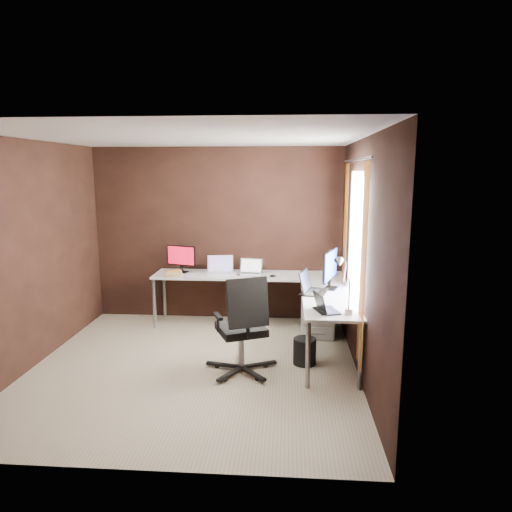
{
  "coord_description": "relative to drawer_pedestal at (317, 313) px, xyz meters",
  "views": [
    {
      "loc": [
        1.03,
        -4.73,
        2.16
      ],
      "look_at": [
        0.62,
        0.95,
        1.1
      ],
      "focal_mm": 32.0,
      "sensor_mm": 36.0,
      "label": 1
    }
  ],
  "objects": [
    {
      "name": "mouse_corner",
      "position": [
        -0.61,
        0.19,
        0.45
      ],
      "size": [
        0.11,
        0.09,
        0.04
      ],
      "primitive_type": "ellipsoid",
      "rotation": [
        0.0,
        0.0,
        0.38
      ],
      "color": "black",
      "rests_on": "desk"
    },
    {
      "name": "monitor_right",
      "position": [
        0.12,
        -0.38,
        0.7
      ],
      "size": [
        0.23,
        0.57,
        0.48
      ],
      "rotation": [
        0.0,
        0.0,
        1.24
      ],
      "color": "black",
      "rests_on": "desk"
    },
    {
      "name": "laptop_black_small",
      "position": [
        -0.02,
        -1.32,
        0.47
      ],
      "size": [
        0.29,
        0.35,
        0.2
      ],
      "rotation": [
        0.0,
        0.0,
        1.86
      ],
      "color": "black",
      "rests_on": "desk"
    },
    {
      "name": "laptop_white",
      "position": [
        -1.36,
        0.4,
        0.48
      ],
      "size": [
        0.4,
        0.31,
        0.24
      ],
      "rotation": [
        0.0,
        0.0,
        0.14
      ],
      "color": "white",
      "rests_on": "desk"
    },
    {
      "name": "laptop_silver",
      "position": [
        -0.92,
        0.34,
        0.48
      ],
      "size": [
        0.35,
        0.27,
        0.22
      ],
      "rotation": [
        0.0,
        0.0,
        -0.13
      ],
      "color": "silver",
      "rests_on": "desk"
    },
    {
      "name": "desk_lamp",
      "position": [
        0.15,
        -1.32,
        0.79
      ],
      "size": [
        0.19,
        0.22,
        0.57
      ],
      "rotation": [
        0.0,
        0.0,
        0.37
      ],
      "color": "slate",
      "rests_on": "desk"
    },
    {
      "name": "laptop_black_big",
      "position": [
        -0.13,
        -0.57,
        0.49
      ],
      "size": [
        0.39,
        0.47,
        0.27
      ],
      "rotation": [
        0.0,
        0.0,
        1.31
      ],
      "color": "black",
      "rests_on": "desk"
    },
    {
      "name": "drawer_pedestal",
      "position": [
        0.0,
        0.0,
        0.0
      ],
      "size": [
        0.42,
        0.5,
        0.6
      ],
      "primitive_type": "cube",
      "color": "white",
      "rests_on": "ground"
    },
    {
      "name": "room",
      "position": [
        -1.09,
        -1.08,
        0.98
      ],
      "size": [
        3.6,
        3.6,
        2.5
      ],
      "color": "#B9B190",
      "rests_on": "ground"
    },
    {
      "name": "mouse_left",
      "position": [
        -1.92,
        0.17,
        0.45
      ],
      "size": [
        0.09,
        0.06,
        0.03
      ],
      "primitive_type": "ellipsoid",
      "rotation": [
        0.0,
        0.0,
        -0.01
      ],
      "color": "black",
      "rests_on": "desk"
    },
    {
      "name": "monitor_left",
      "position": [
        -1.92,
        0.42,
        0.65
      ],
      "size": [
        0.43,
        0.18,
        0.38
      ],
      "rotation": [
        0.0,
        0.0,
        -0.29
      ],
      "color": "black",
      "rests_on": "desk"
    },
    {
      "name": "office_chair",
      "position": [
        -0.88,
        -1.25,
        0.02
      ],
      "size": [
        0.62,
        0.66,
        1.09
      ],
      "rotation": [
        0.0,
        0.0,
        0.42
      ],
      "color": "black",
      "rests_on": "ground"
    },
    {
      "name": "desk",
      "position": [
        -0.59,
        -0.11,
        0.38
      ],
      "size": [
        2.65,
        2.25,
        0.73
      ],
      "color": "white",
      "rests_on": "ground"
    },
    {
      "name": "wastebasket",
      "position": [
        -0.2,
        -0.97,
        -0.15
      ],
      "size": [
        0.33,
        0.33,
        0.3
      ],
      "primitive_type": "cylinder",
      "rotation": [
        0.0,
        0.0,
        0.3
      ],
      "color": "black",
      "rests_on": "ground"
    },
    {
      "name": "book_stack",
      "position": [
        -1.97,
        0.15,
        0.47
      ],
      "size": [
        0.26,
        0.22,
        0.08
      ],
      "rotation": [
        0.0,
        0.0,
        0.17
      ],
      "color": "tan",
      "rests_on": "desk"
    }
  ]
}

